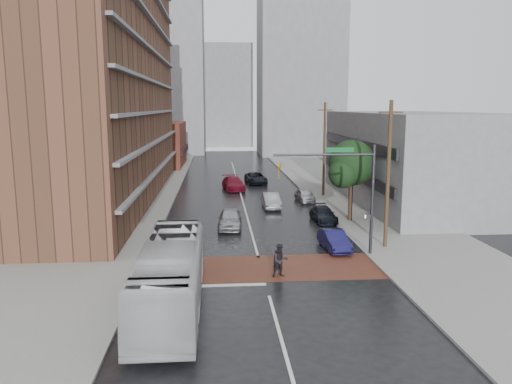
{
  "coord_description": "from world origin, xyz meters",
  "views": [
    {
      "loc": [
        -2.58,
        -28.12,
        9.6
      ],
      "look_at": [
        0.2,
        7.11,
        3.5
      ],
      "focal_mm": 35.0,
      "sensor_mm": 36.0,
      "label": 1
    }
  ],
  "objects": [
    {
      "name": "apartment_block",
      "position": [
        -14.0,
        24.0,
        14.0
      ],
      "size": [
        10.0,
        44.0,
        28.0
      ],
      "primitive_type": "cube",
      "color": "brown",
      "rests_on": "ground"
    },
    {
      "name": "transit_bus",
      "position": [
        -4.84,
        -5.15,
        1.65
      ],
      "size": [
        2.77,
        11.83,
        3.3
      ],
      "primitive_type": "imported",
      "rotation": [
        0.0,
        0.0,
        0.0
      ],
      "color": "silver",
      "rests_on": "ground"
    },
    {
      "name": "pedestrian_a",
      "position": [
        0.8,
        -0.69,
        0.72
      ],
      "size": [
        0.6,
        0.49,
        1.44
      ],
      "primitive_type": "imported",
      "rotation": [
        0.0,
        0.0,
        0.31
      ],
      "color": "black",
      "rests_on": "ground"
    },
    {
      "name": "ground",
      "position": [
        0.0,
        0.0,
        0.0
      ],
      "size": [
        160.0,
        160.0,
        0.0
      ],
      "primitive_type": "plane",
      "color": "black",
      "rests_on": "ground"
    },
    {
      "name": "street_tree",
      "position": [
        8.52,
        12.03,
        4.73
      ],
      "size": [
        4.2,
        4.1,
        6.9
      ],
      "color": "#332319",
      "rests_on": "ground"
    },
    {
      "name": "suv_travel",
      "position": [
        2.27,
        33.5,
        0.7
      ],
      "size": [
        2.79,
        5.24,
        1.4
      ],
      "primitive_type": "imported",
      "rotation": [
        0.0,
        0.0,
        0.09
      ],
      "color": "black",
      "rests_on": "ground"
    },
    {
      "name": "pedestrian_b",
      "position": [
        0.94,
        -1.14,
        0.96
      ],
      "size": [
        1.05,
        0.88,
        1.92
      ],
      "primitive_type": "imported",
      "rotation": [
        0.0,
        0.0,
        0.18
      ],
      "color": "black",
      "rests_on": "ground"
    },
    {
      "name": "sidewalk_east",
      "position": [
        11.5,
        25.0,
        0.07
      ],
      "size": [
        9.0,
        90.0,
        0.15
      ],
      "primitive_type": "cube",
      "color": "gray",
      "rests_on": "ground"
    },
    {
      "name": "sidewalk_west",
      "position": [
        -11.5,
        25.0,
        0.07
      ],
      "size": [
        9.0,
        90.0,
        0.15
      ],
      "primitive_type": "cube",
      "color": "gray",
      "rests_on": "ground"
    },
    {
      "name": "car_travel_b",
      "position": [
        2.52,
        18.19,
        0.71
      ],
      "size": [
        1.62,
        4.36,
        1.43
      ],
      "primitive_type": "imported",
      "rotation": [
        0.0,
        0.0,
        0.02
      ],
      "color": "#AAADB2",
      "rests_on": "ground"
    },
    {
      "name": "signal_mast",
      "position": [
        5.85,
        2.5,
        4.73
      ],
      "size": [
        6.5,
        0.3,
        7.2
      ],
      "color": "#2D2D33",
      "rests_on": "ground"
    },
    {
      "name": "distant_tower_center",
      "position": [
        0.0,
        95.0,
        12.0
      ],
      "size": [
        12.0,
        10.0,
        24.0
      ],
      "primitive_type": "cube",
      "color": "gray",
      "rests_on": "ground"
    },
    {
      "name": "car_travel_c",
      "position": [
        -0.71,
        28.99,
        0.76
      ],
      "size": [
        2.87,
        5.47,
        1.51
      ],
      "primitive_type": "imported",
      "rotation": [
        0.0,
        0.0,
        0.15
      ],
      "color": "maroon",
      "rests_on": "ground"
    },
    {
      "name": "car_parked_far",
      "position": [
        6.3,
        21.33,
        0.64
      ],
      "size": [
        1.89,
        3.9,
        1.28
      ],
      "primitive_type": "imported",
      "rotation": [
        0.0,
        0.0,
        0.1
      ],
      "color": "#B5B6BD",
      "rests_on": "ground"
    },
    {
      "name": "distant_tower_west",
      "position": [
        -14.0,
        78.0,
        16.0
      ],
      "size": [
        18.0,
        16.0,
        32.0
      ],
      "primitive_type": "cube",
      "color": "gray",
      "rests_on": "ground"
    },
    {
      "name": "car_travel_a",
      "position": [
        -1.6,
        10.59,
        0.78
      ],
      "size": [
        2.11,
        4.67,
        1.56
      ],
      "primitive_type": "imported",
      "rotation": [
        0.0,
        0.0,
        -0.06
      ],
      "color": "#9FA2A7",
      "rests_on": "ground"
    },
    {
      "name": "distant_tower_east",
      "position": [
        14.0,
        72.0,
        18.0
      ],
      "size": [
        16.0,
        14.0,
        36.0
      ],
      "primitive_type": "cube",
      "color": "gray",
      "rests_on": "ground"
    },
    {
      "name": "building_east",
      "position": [
        16.5,
        20.0,
        4.5
      ],
      "size": [
        11.0,
        26.0,
        9.0
      ],
      "primitive_type": "cube",
      "color": "gray",
      "rests_on": "ground"
    },
    {
      "name": "utility_pole_near",
      "position": [
        8.8,
        4.0,
        5.14
      ],
      "size": [
        1.6,
        0.26,
        10.0
      ],
      "color": "#473321",
      "rests_on": "ground"
    },
    {
      "name": "car_parked_near",
      "position": [
        5.27,
        4.0,
        0.66
      ],
      "size": [
        1.66,
        4.06,
        1.31
      ],
      "primitive_type": "imported",
      "rotation": [
        0.0,
        0.0,
        0.07
      ],
      "color": "#16154A",
      "rests_on": "ground"
    },
    {
      "name": "crosswalk",
      "position": [
        0.0,
        0.5,
        0.01
      ],
      "size": [
        14.0,
        5.0,
        0.02
      ],
      "primitive_type": "cube",
      "color": "brown",
      "rests_on": "ground"
    },
    {
      "name": "utility_pole_far",
      "position": [
        8.8,
        24.0,
        5.14
      ],
      "size": [
        1.6,
        0.26,
        10.0
      ],
      "color": "#473321",
      "rests_on": "ground"
    },
    {
      "name": "storefront_west",
      "position": [
        -12.0,
        54.0,
        3.5
      ],
      "size": [
        8.0,
        16.0,
        7.0
      ],
      "primitive_type": "cube",
      "color": "maroon",
      "rests_on": "ground"
    },
    {
      "name": "car_parked_mid",
      "position": [
        6.3,
        12.36,
        0.61
      ],
      "size": [
        1.91,
        4.31,
        1.23
      ],
      "primitive_type": "imported",
      "rotation": [
        0.0,
        0.0,
        0.04
      ],
      "color": "black",
      "rests_on": "ground"
    }
  ]
}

